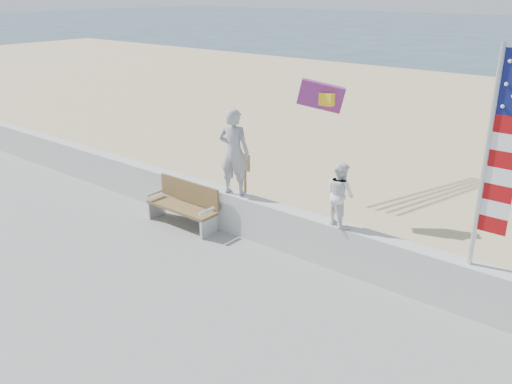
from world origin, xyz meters
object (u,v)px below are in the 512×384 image
child (340,194)px  bench (184,204)px  adult (234,152)px  flag (496,152)px

child → bench: size_ratio=0.68×
adult → child: (2.61, 0.00, -0.32)m
bench → adult: bearing=21.9°
child → flag: (2.59, -0.00, 1.30)m
child → bench: bearing=29.3°
bench → flag: bearing=4.1°
child → bench: child is taller
adult → bench: size_ratio=1.04×
adult → flag: 5.29m
adult → child: bearing=162.6°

